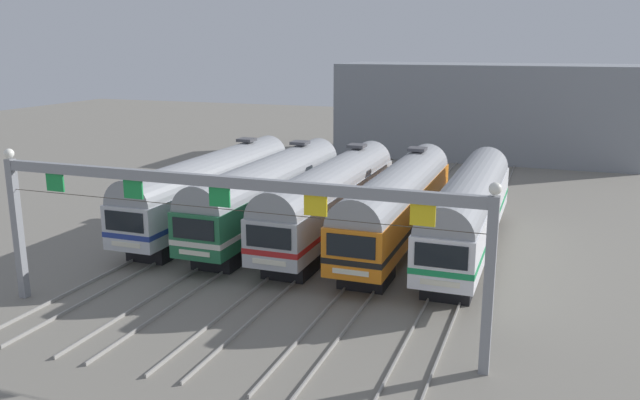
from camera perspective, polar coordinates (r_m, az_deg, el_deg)
The scene contains 9 objects.
ground_plane at distance 39.09m, azimuth 1.01°, elevation -3.48°, with size 160.00×160.00×0.00m, color gray.
track_bed at distance 54.92m, azimuth 6.81°, elevation 1.51°, with size 17.54×70.00×0.15m.
commuter_train_silver at distance 41.62m, azimuth -9.47°, elevation 1.22°, with size 2.88×18.06×5.05m.
commuter_train_green at distance 39.83m, azimuth -4.43°, elevation 0.81°, with size 2.88×18.06×5.05m.
commuter_train_stainless at distance 38.38m, azimuth 1.03°, elevation 0.36°, with size 2.88×18.06×5.05m.
commuter_train_orange at distance 37.31m, azimuth 6.86°, elevation -0.12°, with size 2.88×18.06×5.05m.
commuter_train_white at distance 36.64m, azimuth 12.97°, elevation -0.63°, with size 2.88×18.06×4.77m.
catenary_gantry at distance 25.75m, azimuth -8.79°, elevation -0.57°, with size 21.28×0.44×6.97m.
maintenance_building at distance 69.29m, azimuth 14.23°, elevation 7.59°, with size 29.33×10.00×9.47m, color gray.
Camera 1 is at (12.15, -35.34, 11.46)m, focal length 36.42 mm.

